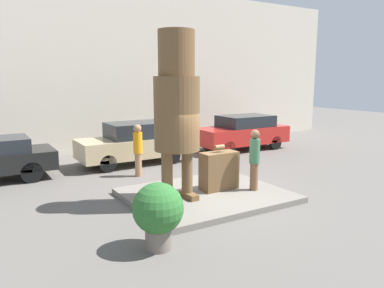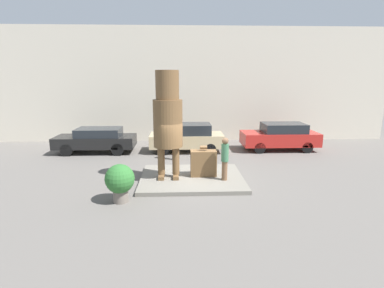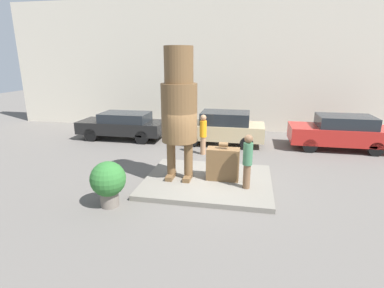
{
  "view_description": "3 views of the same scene",
  "coord_description": "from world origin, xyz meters",
  "px_view_note": "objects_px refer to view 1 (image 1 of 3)",
  "views": [
    {
      "loc": [
        -5.7,
        -8.61,
        3.4
      ],
      "look_at": [
        -0.31,
        0.27,
        1.56
      ],
      "focal_mm": 35.0,
      "sensor_mm": 36.0,
      "label": 1
    },
    {
      "loc": [
        -0.5,
        -12.25,
        4.29
      ],
      "look_at": [
        0.01,
        -0.02,
        1.59
      ],
      "focal_mm": 28.0,
      "sensor_mm": 36.0,
      "label": 2
    },
    {
      "loc": [
        1.34,
        -9.65,
        4.21
      ],
      "look_at": [
        -0.57,
        0.03,
        1.39
      ],
      "focal_mm": 28.0,
      "sensor_mm": 36.0,
      "label": 3
    }
  ],
  "objects_px": {
    "giant_suitcase": "(219,171)",
    "tourist": "(254,157)",
    "parked_car_tan": "(134,142)",
    "parked_car_red": "(242,132)",
    "worker_hivis": "(138,148)",
    "statue_figure": "(177,103)",
    "planter_pot": "(158,211)"
  },
  "relations": [
    {
      "from": "statue_figure",
      "to": "worker_hivis",
      "type": "xyz_separation_m",
      "value": [
        0.29,
        3.33,
        -1.76
      ]
    },
    {
      "from": "parked_car_tan",
      "to": "giant_suitcase",
      "type": "bearing_deg",
      "value": 96.07
    },
    {
      "from": "statue_figure",
      "to": "parked_car_tan",
      "type": "distance_m",
      "value": 5.65
    },
    {
      "from": "statue_figure",
      "to": "worker_hivis",
      "type": "distance_m",
      "value": 3.78
    },
    {
      "from": "statue_figure",
      "to": "giant_suitcase",
      "type": "height_order",
      "value": "statue_figure"
    },
    {
      "from": "giant_suitcase",
      "to": "worker_hivis",
      "type": "relative_size",
      "value": 0.73
    },
    {
      "from": "giant_suitcase",
      "to": "parked_car_tan",
      "type": "height_order",
      "value": "parked_car_tan"
    },
    {
      "from": "statue_figure",
      "to": "tourist",
      "type": "relative_size",
      "value": 2.49
    },
    {
      "from": "tourist",
      "to": "parked_car_tan",
      "type": "height_order",
      "value": "tourist"
    },
    {
      "from": "giant_suitcase",
      "to": "planter_pot",
      "type": "height_order",
      "value": "giant_suitcase"
    },
    {
      "from": "statue_figure",
      "to": "giant_suitcase",
      "type": "relative_size",
      "value": 3.33
    },
    {
      "from": "statue_figure",
      "to": "parked_car_red",
      "type": "relative_size",
      "value": 0.98
    },
    {
      "from": "statue_figure",
      "to": "planter_pot",
      "type": "xyz_separation_m",
      "value": [
        -1.63,
        -2.15,
        -1.97
      ]
    },
    {
      "from": "tourist",
      "to": "planter_pot",
      "type": "xyz_separation_m",
      "value": [
        -3.94,
        -1.71,
        -0.35
      ]
    },
    {
      "from": "parked_car_red",
      "to": "worker_hivis",
      "type": "xyz_separation_m",
      "value": [
        -6.29,
        -2.06,
        0.14
      ]
    },
    {
      "from": "tourist",
      "to": "parked_car_tan",
      "type": "xyz_separation_m",
      "value": [
        -1.37,
        5.67,
        -0.28
      ]
    },
    {
      "from": "statue_figure",
      "to": "tourist",
      "type": "xyz_separation_m",
      "value": [
        2.32,
        -0.43,
        -1.62
      ]
    },
    {
      "from": "statue_figure",
      "to": "giant_suitcase",
      "type": "bearing_deg",
      "value": 6.08
    },
    {
      "from": "parked_car_tan",
      "to": "parked_car_red",
      "type": "xyz_separation_m",
      "value": [
        5.63,
        0.16,
        -0.0
      ]
    },
    {
      "from": "parked_car_tan",
      "to": "parked_car_red",
      "type": "relative_size",
      "value": 0.96
    },
    {
      "from": "tourist",
      "to": "parked_car_red",
      "type": "distance_m",
      "value": 7.23
    },
    {
      "from": "tourist",
      "to": "planter_pot",
      "type": "distance_m",
      "value": 4.31
    },
    {
      "from": "giant_suitcase",
      "to": "parked_car_tan",
      "type": "distance_m",
      "value": 5.11
    },
    {
      "from": "giant_suitcase",
      "to": "tourist",
      "type": "height_order",
      "value": "tourist"
    },
    {
      "from": "parked_car_tan",
      "to": "planter_pot",
      "type": "xyz_separation_m",
      "value": [
        -2.57,
        -7.38,
        -0.07
      ]
    },
    {
      "from": "tourist",
      "to": "worker_hivis",
      "type": "xyz_separation_m",
      "value": [
        -2.03,
        3.77,
        -0.14
      ]
    },
    {
      "from": "statue_figure",
      "to": "tourist",
      "type": "distance_m",
      "value": 2.86
    },
    {
      "from": "statue_figure",
      "to": "parked_car_red",
      "type": "distance_m",
      "value": 8.71
    },
    {
      "from": "worker_hivis",
      "to": "giant_suitcase",
      "type": "bearing_deg",
      "value": -69.3
    },
    {
      "from": "giant_suitcase",
      "to": "planter_pot",
      "type": "distance_m",
      "value": 3.88
    },
    {
      "from": "tourist",
      "to": "planter_pot",
      "type": "height_order",
      "value": "tourist"
    },
    {
      "from": "tourist",
      "to": "worker_hivis",
      "type": "distance_m",
      "value": 4.28
    }
  ]
}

